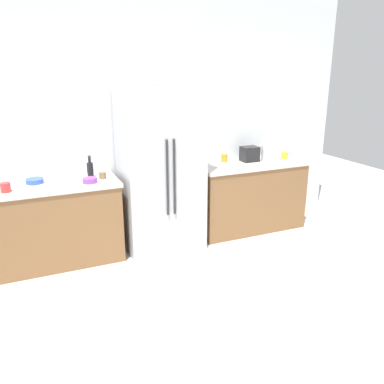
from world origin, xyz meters
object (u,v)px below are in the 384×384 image
bottle_a (90,169)px  bowl_b (90,180)px  toaster (250,154)px  bowl_a (35,181)px  cup_c (285,155)px  cup_a (224,158)px  cup_b (103,175)px  rice_cooker (271,149)px  refrigerator (161,171)px  cup_d (5,187)px

bottle_a → bowl_b: 0.23m
toaster → bowl_a: (-2.58, 0.03, -0.07)m
cup_c → bowl_a: 3.09m
cup_a → bowl_a: (-2.27, -0.07, -0.03)m
toaster → bowl_b: bearing=-174.9°
cup_c → bowl_a: (-3.09, 0.08, -0.02)m
bottle_a → cup_b: 0.17m
cup_b → bottle_a: bearing=132.6°
rice_cooker → cup_c: bearing=4.4°
bowl_a → rice_cooker: bearing=-1.9°
toaster → bowl_a: bearing=179.4°
cup_a → bowl_b: (-1.74, -0.28, -0.02)m
bowl_b → cup_c: bearing=3.0°
refrigerator → cup_b: refrigerator is taller
toaster → cup_c: toaster is taller
cup_b → cup_c: bearing=0.7°
cup_b → bowl_b: 0.19m
cup_c → bowl_b: size_ratio=0.61×
cup_b → cup_d: cup_d is taller
cup_a → rice_cooker: bearing=-15.8°
rice_cooker → bowl_b: 2.34m
rice_cooker → cup_a: rice_cooker is taller
bowl_b → cup_b: bearing=33.8°
bottle_a → rice_cooker: bearing=-2.6°
refrigerator → rice_cooker: size_ratio=5.72×
cup_d → bottle_a: bearing=14.7°
bowl_a → bowl_b: (0.53, -0.21, 0.00)m
refrigerator → cup_d: refrigerator is taller
bowl_a → cup_d: bearing=-142.0°
refrigerator → bowl_b: size_ratio=12.27×
rice_cooker → cup_a: size_ratio=3.18×
cup_b → cup_c: size_ratio=0.83×
rice_cooker → cup_b: 2.18m
toaster → rice_cooker: (0.28, -0.07, 0.06)m
bottle_a → cup_d: bearing=-165.3°
rice_cooker → cup_c: size_ratio=3.53×
refrigerator → bowl_b: refrigerator is taller
bowl_a → bowl_b: 0.57m
cup_c → toaster: bearing=174.3°
refrigerator → cup_b: 0.65m
toaster → cup_b: (-1.90, -0.08, -0.06)m
rice_cooker → cup_d: bearing=-177.9°
rice_cooker → cup_a: bearing=164.2°
rice_cooker → bowl_a: (-2.86, 0.10, -0.13)m
refrigerator → cup_c: refrigerator is taller
rice_cooker → bowl_a: size_ratio=1.80×
cup_b → refrigerator: bearing=-2.8°
cup_b → toaster: bearing=2.4°
refrigerator → bottle_a: 0.78m
refrigerator → cup_a: 0.96m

